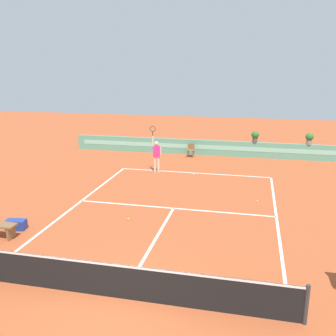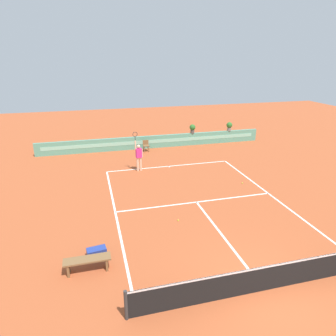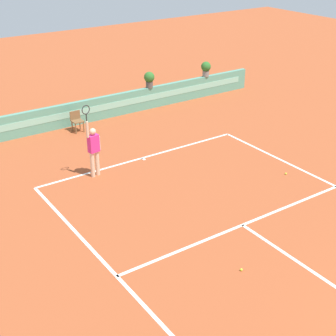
{
  "view_description": "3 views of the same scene",
  "coord_description": "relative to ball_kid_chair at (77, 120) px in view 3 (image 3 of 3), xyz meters",
  "views": [
    {
      "loc": [
        3.0,
        -7.83,
        5.67
      ],
      "look_at": [
        -0.82,
        8.99,
        1.0
      ],
      "focal_mm": 40.12,
      "sensor_mm": 36.0,
      "label": 1
    },
    {
      "loc": [
        -4.96,
        -6.7,
        7.06
      ],
      "look_at": [
        -0.82,
        8.99,
        1.0
      ],
      "focal_mm": 32.61,
      "sensor_mm": 36.0,
      "label": 2
    },
    {
      "loc": [
        -8.61,
        -2.42,
        7.8
      ],
      "look_at": [
        -0.82,
        8.99,
        1.0
      ],
      "focal_mm": 53.5,
      "sensor_mm": 36.0,
      "label": 3
    }
  ],
  "objects": [
    {
      "name": "potted_plant_far_right",
      "position": [
        7.29,
        0.73,
        0.93
      ],
      "size": [
        0.48,
        0.48,
        0.72
      ],
      "color": "gray",
      "rests_on": "back_wall_barrier"
    },
    {
      "name": "court_lines",
      "position": [
        0.83,
        -8.94,
        -0.47
      ],
      "size": [
        8.32,
        11.94,
        0.01
      ],
      "color": "white",
      "rests_on": "ground"
    },
    {
      "name": "tennis_ball_near_baseline",
      "position": [
        4.21,
        -7.7,
        -0.44
      ],
      "size": [
        0.07,
        0.07,
        0.07
      ],
      "primitive_type": "sphere",
      "color": "#CCE033",
      "rests_on": "ground"
    },
    {
      "name": "back_wall_barrier",
      "position": [
        0.83,
        0.73,
        0.02
      ],
      "size": [
        18.0,
        0.21,
        1.0
      ],
      "color": "#599E84",
      "rests_on": "ground"
    },
    {
      "name": "tennis_player",
      "position": [
        -1.24,
        -4.08,
        0.57
      ],
      "size": [
        0.62,
        0.27,
        2.58
      ],
      "color": "beige",
      "rests_on": "ground"
    },
    {
      "name": "potted_plant_right",
      "position": [
        4.02,
        0.73,
        0.93
      ],
      "size": [
        0.48,
        0.48,
        0.72
      ],
      "color": "#514C47",
      "rests_on": "back_wall_barrier"
    },
    {
      "name": "ground_plane",
      "position": [
        0.83,
        -9.66,
        -0.48
      ],
      "size": [
        60.0,
        60.0,
        0.0
      ],
      "primitive_type": "plane",
      "color": "#A84C28"
    },
    {
      "name": "ball_kid_chair",
      "position": [
        0.0,
        0.0,
        0.0
      ],
      "size": [
        0.44,
        0.44,
        0.85
      ],
      "color": "brown",
      "rests_on": "ground"
    },
    {
      "name": "tennis_ball_mid_court",
      "position": [
        -0.62,
        -10.82,
        -0.44
      ],
      "size": [
        0.07,
        0.07,
        0.07
      ],
      "primitive_type": "sphere",
      "color": "#CCE033",
      "rests_on": "ground"
    }
  ]
}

